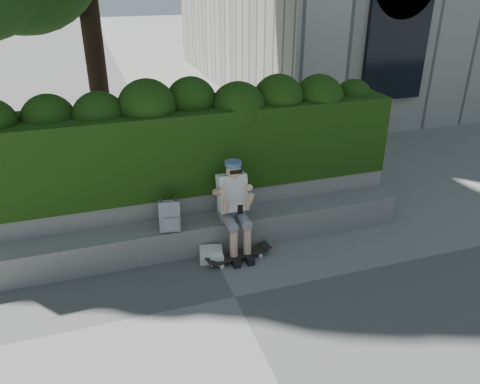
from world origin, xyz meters
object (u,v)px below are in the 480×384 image
object	(u,v)px
backpack_plaid	(170,216)
backpack_ground	(211,255)
skateboard	(238,255)
person	(234,203)

from	to	relation	value
backpack_plaid	backpack_ground	distance (m)	0.80
skateboard	person	bearing A→B (deg)	77.02
person	backpack_plaid	world-z (taller)	person
person	skateboard	xyz separation A→B (m)	(-0.02, -0.28, -0.68)
person	backpack_plaid	size ratio (longest dim) A/B	3.27
person	backpack_plaid	bearing A→B (deg)	174.80
person	skateboard	size ratio (longest dim) A/B	1.56
person	backpack_ground	world-z (taller)	person
person	skateboard	world-z (taller)	person
skateboard	backpack_plaid	distance (m)	1.11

